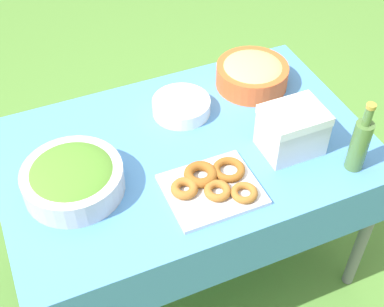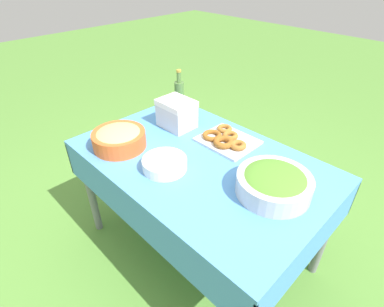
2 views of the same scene
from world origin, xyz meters
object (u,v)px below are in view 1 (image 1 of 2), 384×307
object	(u,v)px
plate_stack	(181,106)
cooler_box	(292,130)
salad_bowl	(73,178)
olive_oil_bottle	(360,143)
donut_platter	(212,185)
pasta_bowl	(252,73)

from	to	relation	value
plate_stack	cooler_box	bearing A→B (deg)	-50.29
salad_bowl	plate_stack	distance (m)	0.56
salad_bowl	olive_oil_bottle	world-z (taller)	olive_oil_bottle
salad_bowl	donut_platter	world-z (taller)	salad_bowl
donut_platter	cooler_box	xyz separation A→B (m)	(0.36, 0.07, 0.07)
salad_bowl	olive_oil_bottle	bearing A→B (deg)	-16.89
plate_stack	olive_oil_bottle	world-z (taller)	olive_oil_bottle
cooler_box	plate_stack	bearing A→B (deg)	129.71
plate_stack	salad_bowl	bearing A→B (deg)	-154.60
salad_bowl	cooler_box	distance (m)	0.81
pasta_bowl	donut_platter	size ratio (longest dim) A/B	0.93
pasta_bowl	olive_oil_bottle	distance (m)	0.60
pasta_bowl	plate_stack	size ratio (longest dim) A/B	1.30
donut_platter	salad_bowl	bearing A→B (deg)	157.09
pasta_bowl	donut_platter	world-z (taller)	pasta_bowl
plate_stack	cooler_box	xyz separation A→B (m)	(0.30, -0.36, 0.06)
donut_platter	plate_stack	distance (m)	0.43
salad_bowl	cooler_box	bearing A→B (deg)	-8.25
salad_bowl	plate_stack	xyz separation A→B (m)	(0.51, 0.24, -0.03)
olive_oil_bottle	donut_platter	bearing A→B (deg)	168.58
plate_stack	olive_oil_bottle	bearing A→B (deg)	-49.11
olive_oil_bottle	cooler_box	distance (m)	0.24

